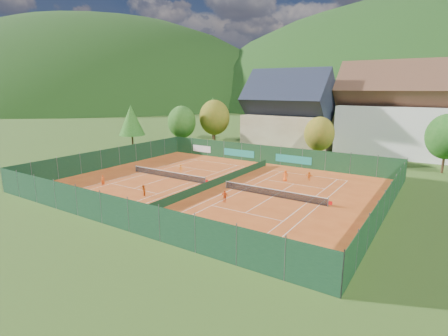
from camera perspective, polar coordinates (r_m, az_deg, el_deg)
ground at (r=44.61m, az=-1.40°, el=-3.01°), size 600.00×600.00×0.00m
clay_pad at (r=44.60m, az=-1.40°, el=-2.98°), size 40.00×32.00×0.01m
court_markings_left at (r=49.41m, az=-9.08°, el=-1.55°), size 11.03×23.83×0.00m
court_markings_right at (r=40.81m, az=7.94°, el=-4.64°), size 11.03×23.83×0.00m
tennis_net_left at (r=49.19m, az=-8.97°, el=-1.01°), size 13.30×0.10×1.02m
tennis_net_right at (r=40.60m, az=8.16°, el=-4.00°), size 13.30×0.10×1.02m
court_divider at (r=44.47m, az=-1.40°, el=-2.37°), size 0.03×28.80×1.00m
fence_north at (r=58.00m, az=7.17°, el=2.16°), size 40.00×0.10×3.00m
fence_south at (r=32.86m, az=-17.48°, el=-6.80°), size 40.00×0.04×3.00m
fence_west at (r=57.66m, az=-18.05°, el=1.58°), size 0.04×32.00×3.00m
fence_east at (r=37.27m, az=25.04°, el=-5.12°), size 0.09×32.00×3.00m
chalet at (r=71.04m, az=10.43°, el=8.23°), size 16.20×12.00×16.00m
hotel_block_a at (r=72.00m, az=26.59°, el=7.75°), size 21.60×11.00×17.25m
tree_west_front at (r=72.46m, az=-6.91°, el=7.46°), size 5.72×5.72×8.69m
tree_west_mid at (r=74.76m, az=-1.57°, el=8.24°), size 6.44×6.44×9.78m
tree_west_back at (r=84.67m, az=-1.85°, el=9.26°), size 5.60×5.60×10.00m
tree_center at (r=60.66m, az=15.29°, el=5.39°), size 5.01×5.01×7.60m
tree_east_front at (r=59.75m, az=32.61°, el=4.34°), size 5.72×5.72×8.69m
tree_west_side at (r=70.79m, az=-14.89°, el=7.54°), size 5.04×5.04×9.00m
ball_hopper at (r=28.75m, az=2.14°, el=-11.11°), size 0.34×0.34×0.80m
loose_ball_0 at (r=49.04m, az=-14.45°, el=-1.89°), size 0.07×0.07×0.07m
loose_ball_1 at (r=32.91m, az=-1.63°, el=-8.88°), size 0.07×0.07×0.07m
player_left_near at (r=47.10m, az=-19.17°, el=-1.95°), size 0.63×0.55×1.44m
player_left_mid at (r=41.42m, az=-13.01°, el=-3.64°), size 0.81×0.75×1.33m
player_left_far at (r=52.24m, az=-7.04°, el=-0.02°), size 0.81×0.52×1.19m
player_right_near at (r=38.35m, az=0.10°, el=-4.62°), size 0.86×0.59×1.36m
player_right_far_a at (r=47.56m, az=9.98°, el=-1.22°), size 0.84×0.65×1.52m
player_right_far_b at (r=48.60m, az=13.73°, el=-1.27°), size 1.16×0.43×1.23m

